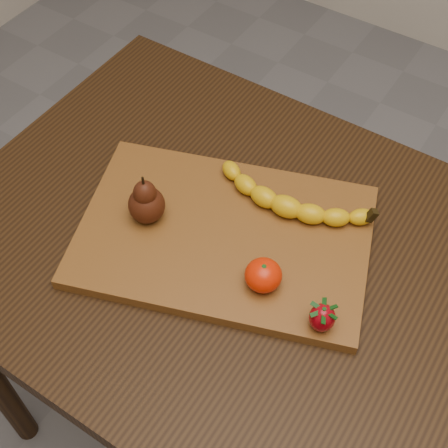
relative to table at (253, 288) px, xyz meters
The scene contains 7 objects.
ground 0.66m from the table, ahead, with size 3.50×3.50×0.00m, color slate.
table is the anchor object (origin of this frame).
cutting_board 0.12m from the table, behind, with size 0.45×0.30×0.02m, color brown.
banana 0.16m from the table, 86.27° to the left, with size 0.22×0.06×0.04m, color #EBBA0B, non-canonical shape.
pear 0.24m from the table, 166.38° to the right, with size 0.06×0.06×0.09m, color #41190A, non-canonical shape.
mandarin 0.16m from the table, 50.39° to the right, with size 0.05×0.05×0.05m, color red.
strawberry 0.21m from the table, 24.46° to the right, with size 0.04×0.04×0.05m, color #98040E, non-canonical shape.
Camera 1 is at (0.26, -0.49, 1.55)m, focal length 50.00 mm.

